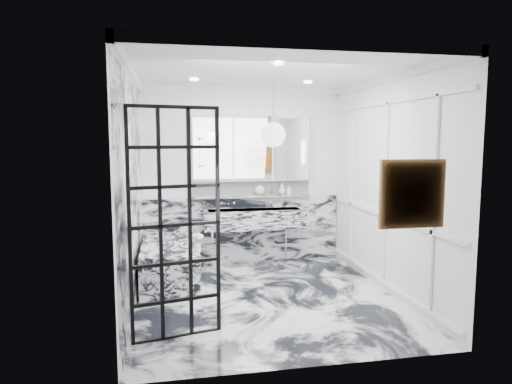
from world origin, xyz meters
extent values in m
plane|color=silver|center=(0.00, 0.00, 0.00)|extent=(3.60, 3.60, 0.00)
plane|color=white|center=(0.00, 0.00, 2.80)|extent=(3.60, 3.60, 0.00)
plane|color=white|center=(0.00, 1.80, 1.40)|extent=(3.60, 0.00, 3.60)
plane|color=white|center=(0.00, -1.80, 1.40)|extent=(3.60, 0.00, 3.60)
plane|color=white|center=(-1.60, 0.00, 1.40)|extent=(0.00, 3.60, 3.60)
plane|color=white|center=(1.60, 0.00, 1.40)|extent=(0.00, 3.60, 3.60)
cube|color=silver|center=(0.00, 1.78, 0.53)|extent=(3.18, 0.05, 1.05)
cube|color=silver|center=(-1.59, 0.00, 1.34)|extent=(0.02, 3.56, 2.68)
cube|color=white|center=(1.58, 0.00, 1.30)|extent=(0.03, 3.40, 2.30)
imported|color=#8C5919|center=(0.64, 1.71, 1.19)|extent=(0.09, 0.09, 0.21)
imported|color=#4C4C51|center=(0.75, 1.71, 1.17)|extent=(0.08, 0.08, 0.15)
imported|color=silver|center=(0.64, 1.71, 1.16)|extent=(0.14, 0.14, 0.14)
sphere|color=white|center=(0.26, 1.71, 1.17)|extent=(0.16, 0.16, 0.16)
cylinder|color=#8C5919|center=(0.48, 1.71, 1.14)|extent=(0.04, 0.04, 0.10)
cylinder|color=silver|center=(-0.82, 0.31, 0.61)|extent=(0.08, 0.08, 0.12)
cube|color=orange|center=(0.95, -1.76, 1.50)|extent=(0.51, 0.05, 0.51)
sphere|color=white|center=(-0.22, -1.34, 2.02)|extent=(0.23, 0.23, 0.23)
cube|color=silver|center=(0.15, 1.55, 0.73)|extent=(1.60, 0.45, 0.30)
cube|color=silver|center=(0.15, 1.72, 1.07)|extent=(1.90, 0.14, 0.04)
cube|color=white|center=(0.15, 1.78, 1.21)|extent=(1.90, 0.03, 0.23)
cube|color=white|center=(0.15, 1.73, 1.82)|extent=(1.90, 0.16, 1.00)
cylinder|color=white|center=(-0.67, 1.63, 1.78)|extent=(0.07, 0.07, 0.40)
cylinder|color=white|center=(0.97, 1.63, 1.78)|extent=(0.07, 0.07, 0.40)
cube|color=silver|center=(-1.18, 0.90, 0.28)|extent=(0.75, 1.65, 0.55)
camera|label=1|loc=(-1.16, -5.43, 1.99)|focal=32.00mm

